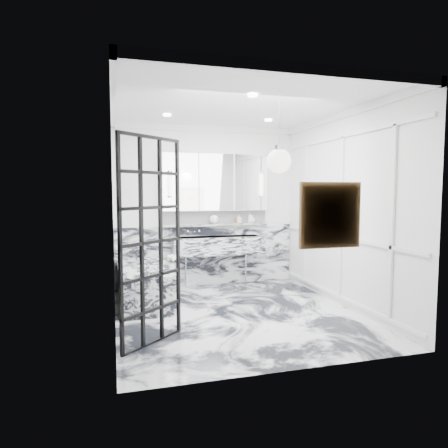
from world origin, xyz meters
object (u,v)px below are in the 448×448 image
object	(u,v)px
crittall_door	(151,242)
mirror_cabinet	(216,182)
bathtub	(144,284)
trough_sink	(218,245)

from	to	relation	value
crittall_door	mirror_cabinet	xyz separation A→B (m)	(1.36, 2.49, 0.70)
crittall_door	bathtub	size ratio (longest dim) A/B	1.36
trough_sink	bathtub	bearing A→B (deg)	-153.52
bathtub	trough_sink	bearing A→B (deg)	26.48
trough_sink	mirror_cabinet	size ratio (longest dim) A/B	0.84
mirror_cabinet	trough_sink	bearing A→B (deg)	-90.00
trough_sink	mirror_cabinet	xyz separation A→B (m)	(-0.00, 0.17, 1.09)
trough_sink	crittall_door	bearing A→B (deg)	-120.35
crittall_door	bathtub	distance (m)	1.86
mirror_cabinet	bathtub	distance (m)	2.20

